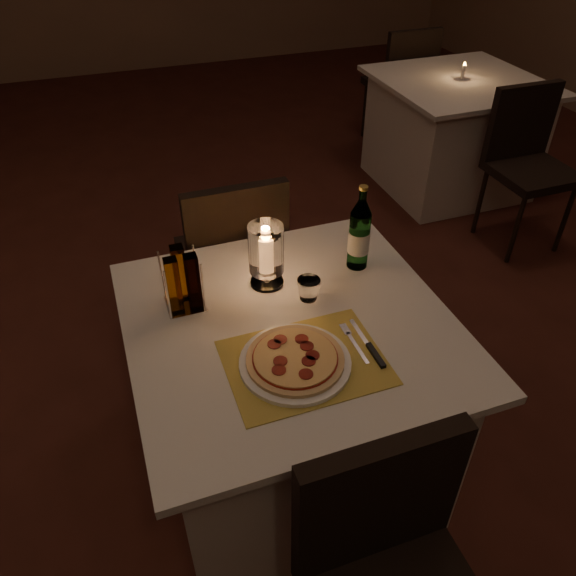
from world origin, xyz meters
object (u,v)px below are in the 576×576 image
object	(u,v)px
plate	(295,363)
chair_far	(233,251)
water_bottle	(359,235)
neighbor_table_right	(452,134)
chair_near	(392,569)
main_table	(290,400)
tumbler	(309,289)
hurricane_candle	(266,251)
pizza	(295,359)

from	to	relation	value
plate	chair_far	bearing A→B (deg)	86.80
water_bottle	neighbor_table_right	size ratio (longest dim) A/B	0.31
chair_near	chair_far	size ratio (longest dim) A/B	1.00
main_table	tumbler	xyz separation A→B (m)	(0.10, 0.09, 0.40)
neighbor_table_right	chair_near	bearing A→B (deg)	-125.71
chair_near	hurricane_candle	world-z (taller)	hurricane_candle
chair_far	plate	bearing A→B (deg)	-93.20
neighbor_table_right	pizza	bearing A→B (deg)	-133.07
hurricane_candle	neighbor_table_right	xyz separation A→B (m)	(1.84, 1.62, -0.50)
pizza	water_bottle	world-z (taller)	water_bottle
tumbler	chair_far	bearing A→B (deg)	98.79
pizza	water_bottle	size ratio (longest dim) A/B	0.90
neighbor_table_right	plate	bearing A→B (deg)	-133.07
chair_near	chair_far	distance (m)	1.43
water_bottle	hurricane_candle	bearing A→B (deg)	178.93
main_table	chair_far	distance (m)	0.74
main_table	chair_near	world-z (taller)	chair_near
pizza	water_bottle	xyz separation A→B (m)	(0.37, 0.39, 0.10)
chair_near	pizza	xyz separation A→B (m)	(-0.05, 0.53, 0.22)
pizza	water_bottle	distance (m)	0.55
plate	chair_near	bearing A→B (deg)	-84.65
plate	neighbor_table_right	size ratio (longest dim) A/B	0.32
chair_near	water_bottle	world-z (taller)	water_bottle
chair_far	pizza	bearing A→B (deg)	-93.20
chair_far	tumbler	distance (m)	0.67
main_table	plate	distance (m)	0.42
plate	neighbor_table_right	xyz separation A→B (m)	(1.88, 2.01, -0.38)
main_table	water_bottle	size ratio (longest dim) A/B	3.22
plate	water_bottle	xyz separation A→B (m)	(0.37, 0.39, 0.11)
plate	tumbler	distance (m)	0.31
plate	tumbler	bearing A→B (deg)	61.64
main_table	hurricane_candle	distance (m)	0.54
chair_near	water_bottle	bearing A→B (deg)	70.58
hurricane_candle	plate	bearing A→B (deg)	-96.30
main_table	neighbor_table_right	world-z (taller)	same
chair_far	main_table	bearing A→B (deg)	-90.00
pizza	tumbler	xyz separation A→B (m)	(0.15, 0.27, 0.01)
main_table	pizza	bearing A→B (deg)	-105.55
hurricane_candle	chair_near	bearing A→B (deg)	-89.59
pizza	main_table	bearing A→B (deg)	74.45
main_table	neighbor_table_right	xyz separation A→B (m)	(1.83, 1.83, 0.00)
chair_near	chair_far	xyz separation A→B (m)	(0.00, 1.43, 0.00)
hurricane_candle	neighbor_table_right	distance (m)	2.50
chair_far	chair_near	bearing A→B (deg)	-90.00
main_table	plate	world-z (taller)	plate
chair_near	neighbor_table_right	size ratio (longest dim) A/B	0.90
hurricane_candle	pizza	bearing A→B (deg)	-96.30
neighbor_table_right	tumbler	bearing A→B (deg)	-134.89
main_table	plate	size ratio (longest dim) A/B	3.12
water_bottle	hurricane_candle	xyz separation A→B (m)	(-0.33, 0.01, 0.01)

